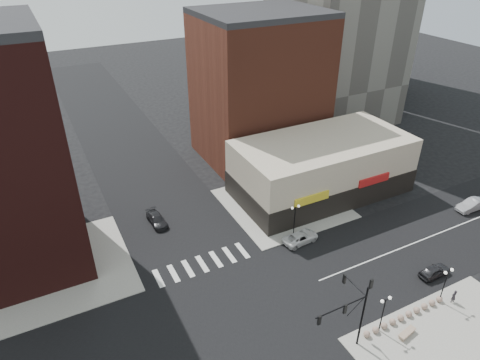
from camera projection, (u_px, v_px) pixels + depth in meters
ground at (236, 314)px, 41.86m from camera, size 240.00×240.00×0.00m
road_ew at (236, 314)px, 41.85m from camera, size 200.00×14.00×0.02m
road_ns at (236, 314)px, 41.85m from camera, size 14.00×200.00×0.02m
sidewalk_nw at (60, 269)px, 47.26m from camera, size 15.00×15.00×0.12m
sidewalk_ne at (283, 203)px, 58.67m from camera, size 15.00×15.00×0.12m
sidewalk_se at (470, 359)px, 37.38m from camera, size 18.00×14.00×0.12m
building_ne_midrise at (259, 90)px, 66.43m from camera, size 18.00×15.00×22.00m
building_ne_row at (321, 171)px, 59.97m from camera, size 24.20×12.20×8.00m
traffic_signal at (353, 306)px, 36.19m from camera, size 5.59×3.09×7.77m
street_lamp_se_a at (384, 306)px, 38.38m from camera, size 1.22×0.32×4.16m
street_lamp_se_b at (447, 278)px, 41.53m from camera, size 1.22×0.32×4.16m
street_lamp_ne at (295, 213)px, 51.06m from camera, size 1.22×0.32×4.16m
bollard_row at (405, 316)px, 41.10m from camera, size 10.08×0.63×0.63m
white_suv at (300, 237)px, 51.25m from camera, size 4.72×2.49×1.26m
dark_sedan_east at (435, 271)px, 46.20m from camera, size 3.75×1.54×1.27m
silver_sedan at (472, 205)px, 57.10m from camera, size 4.56×1.73×1.48m
dark_sedan_north at (157, 220)px, 54.43m from camera, size 2.04×4.40×1.24m
pedestrian at (454, 296)px, 42.66m from camera, size 0.59×0.41×1.54m
stone_bench at (407, 333)px, 39.39m from camera, size 2.10×0.99×0.47m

